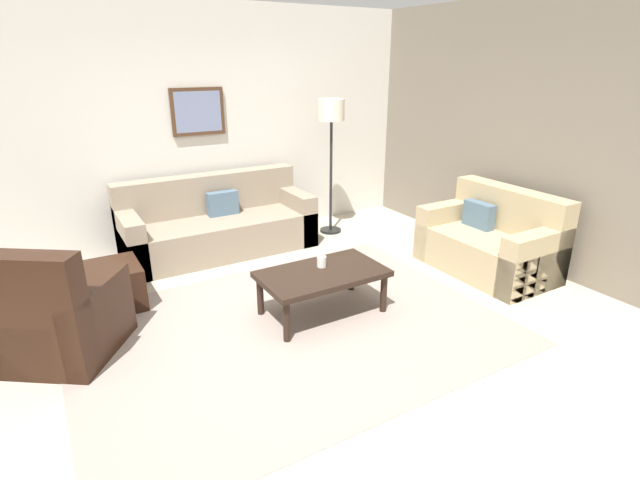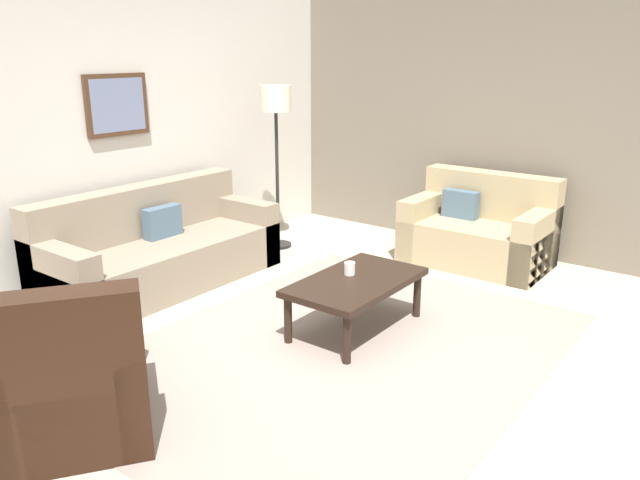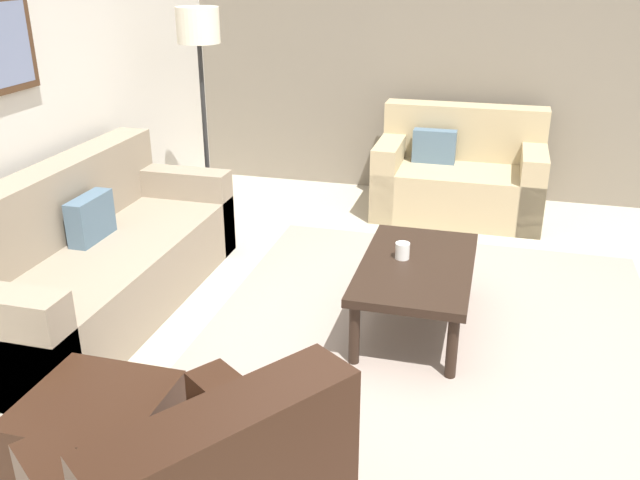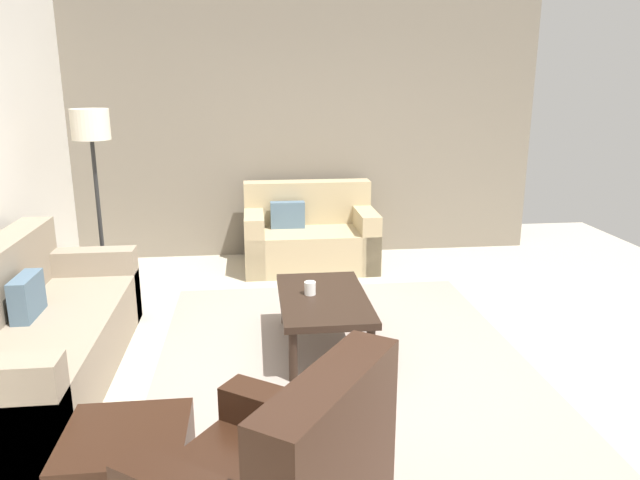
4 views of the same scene
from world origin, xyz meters
The scene contains 12 objects.
ground_plane centered at (0.00, 0.00, 0.00)m, with size 8.00×8.00×0.00m, color #B2A893.
rear_partition centered at (0.00, 2.60, 1.40)m, with size 6.00×0.12×2.80m, color silver.
stone_feature_panel centered at (3.00, 0.00, 1.40)m, with size 0.12×5.20×2.80m, color slate.
area_rug centered at (0.00, 0.00, 0.00)m, with size 3.49×2.62×0.01m, color gray.
couch_main centered at (0.10, 2.11, 0.30)m, with size 2.19×0.88×0.88m.
couch_loveseat centered at (2.47, 0.02, 0.30)m, with size 0.84×1.37×0.88m.
armchair_leather centered at (-1.72, 0.54, 0.31)m, with size 1.12×1.12×0.95m.
ottoman centered at (-1.24, 1.21, 0.20)m, with size 0.56×0.56×0.40m, color black.
coffee_table centered at (0.38, 0.11, 0.36)m, with size 1.10×0.64×0.41m.
cup centered at (0.43, 0.20, 0.46)m, with size 0.08×0.08×0.10m, color white.
lamp_standing centered at (1.61, 1.96, 1.41)m, with size 0.32×0.32×1.71m.
framed_artwork centered at (0.12, 2.51, 1.59)m, with size 0.63×0.04×0.54m.
Camera 1 is at (-1.62, -3.23, 2.16)m, focal length 27.16 mm.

